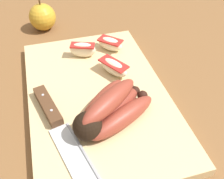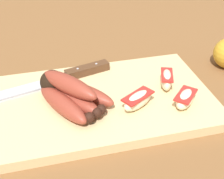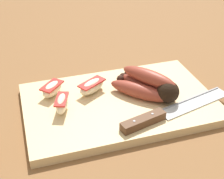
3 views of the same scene
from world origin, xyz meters
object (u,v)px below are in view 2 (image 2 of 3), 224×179
at_px(banana_bunch, 70,94).
at_px(chefs_knife, 67,77).
at_px(apple_wedge_far, 185,99).
at_px(apple_wedge_middle, 138,100).
at_px(apple_wedge_near, 167,79).

relative_size(banana_bunch, chefs_knife, 0.58).
height_order(chefs_knife, apple_wedge_far, apple_wedge_far).
xyz_separation_m(banana_bunch, chefs_knife, (-0.01, -0.09, -0.02)).
bearing_deg(chefs_knife, apple_wedge_middle, 131.05).
height_order(banana_bunch, apple_wedge_middle, banana_bunch).
height_order(apple_wedge_near, apple_wedge_far, apple_wedge_near).
height_order(chefs_knife, apple_wedge_near, apple_wedge_near).
relative_size(chefs_knife, apple_wedge_middle, 3.75).
relative_size(apple_wedge_near, apple_wedge_far, 1.00).
height_order(banana_bunch, chefs_knife, banana_bunch).
xyz_separation_m(chefs_knife, apple_wedge_near, (-0.19, 0.08, 0.01)).
xyz_separation_m(chefs_knife, apple_wedge_far, (-0.20, 0.15, 0.01)).
relative_size(banana_bunch, apple_wedge_far, 2.56).
xyz_separation_m(chefs_knife, apple_wedge_middle, (-0.12, 0.13, 0.01)).
distance_m(chefs_knife, apple_wedge_far, 0.25).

